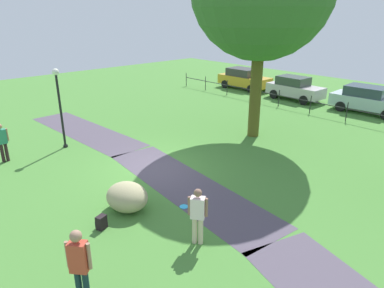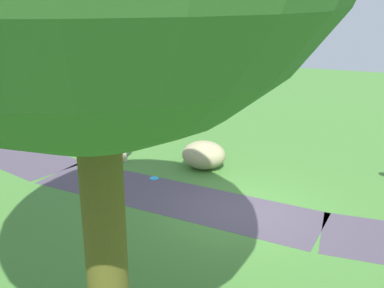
# 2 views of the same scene
# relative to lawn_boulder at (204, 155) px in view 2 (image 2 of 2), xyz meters

# --- Properties ---
(ground_plane) EXTENTS (48.00, 48.00, 0.00)m
(ground_plane) POSITION_rel_lawn_boulder_xyz_m (-1.92, 2.52, -0.44)
(ground_plane) COLOR #467F34
(footpath_segment_mid) EXTENTS (8.18, 2.92, 0.01)m
(footpath_segment_mid) POSITION_rel_lawn_boulder_xyz_m (0.05, 2.36, -0.43)
(footpath_segment_mid) COLOR #4E4553
(footpath_segment_mid) RESTS_ON ground
(lawn_boulder) EXTENTS (1.50, 1.33, 0.87)m
(lawn_boulder) POSITION_rel_lawn_boulder_xyz_m (0.00, 0.00, 0.00)
(lawn_boulder) COLOR tan
(lawn_boulder) RESTS_ON ground
(woman_with_handbag) EXTENTS (0.43, 0.42, 1.81)m
(woman_with_handbag) POSITION_rel_lawn_boulder_xyz_m (2.60, -2.75, 0.63)
(woman_with_handbag) COLOR #142D33
(woman_with_handbag) RESTS_ON ground
(man_near_boulder) EXTENTS (0.44, 0.41, 1.59)m
(man_near_boulder) POSITION_rel_lawn_boulder_xyz_m (2.67, 0.42, 0.48)
(man_near_boulder) COLOR beige
(man_near_boulder) RESTS_ON ground
(handbag_on_grass) EXTENTS (0.38, 0.38, 0.31)m
(handbag_on_grass) POSITION_rel_lawn_boulder_xyz_m (3.28, -3.10, -0.29)
(handbag_on_grass) COLOR maroon
(handbag_on_grass) RESTS_ON ground
(backpack_by_boulder) EXTENTS (0.32, 0.33, 0.40)m
(backpack_by_boulder) POSITION_rel_lawn_boulder_xyz_m (0.36, -1.10, -0.24)
(backpack_by_boulder) COLOR black
(backpack_by_boulder) RESTS_ON ground
(frisbee_on_grass) EXTENTS (0.27, 0.27, 0.02)m
(frisbee_on_grass) POSITION_rel_lawn_boulder_xyz_m (1.06, 1.36, -0.43)
(frisbee_on_grass) COLOR #27A8E7
(frisbee_on_grass) RESTS_ON ground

